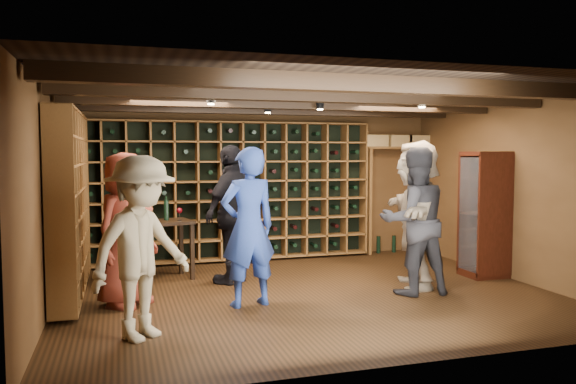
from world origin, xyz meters
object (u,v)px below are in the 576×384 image
object	(u,v)px
guest_beige	(417,214)
guest_woman_black	(233,214)
man_blue_shirt	(248,227)
guest_khaki	(141,248)
tasting_table	(151,228)
man_grey_suit	(414,221)
guest_red_floral	(125,229)
display_cabinet	(484,217)

from	to	relation	value
guest_beige	guest_woman_black	bearing A→B (deg)	-92.13
guest_woman_black	guest_beige	bearing A→B (deg)	116.01
man_blue_shirt	guest_beige	size ratio (longest dim) A/B	0.95
man_blue_shirt	guest_khaki	size ratio (longest dim) A/B	1.05
guest_khaki	tasting_table	size ratio (longest dim) A/B	1.47
man_grey_suit	guest_woman_black	size ratio (longest dim) A/B	0.98
guest_red_floral	man_grey_suit	bearing A→B (deg)	-58.60
man_blue_shirt	guest_red_floral	size ratio (longest dim) A/B	1.03
man_grey_suit	guest_beige	bearing A→B (deg)	-120.49
guest_red_floral	tasting_table	distance (m)	1.27
guest_woman_black	guest_khaki	world-z (taller)	guest_woman_black
guest_red_floral	tasting_table	world-z (taller)	guest_red_floral
tasting_table	guest_khaki	bearing A→B (deg)	-108.69
display_cabinet	guest_red_floral	xyz separation A→B (m)	(-4.90, -0.13, 0.03)
display_cabinet	man_grey_suit	distance (m)	1.57
man_blue_shirt	guest_red_floral	distance (m)	1.41
man_blue_shirt	man_grey_suit	size ratio (longest dim) A/B	1.00
man_blue_shirt	display_cabinet	bearing A→B (deg)	177.14
man_blue_shirt	tasting_table	xyz separation A→B (m)	(-1.00, 1.63, -0.18)
tasting_table	man_grey_suit	bearing A→B (deg)	-41.96
guest_beige	tasting_table	size ratio (longest dim) A/B	1.62
guest_woman_black	tasting_table	bearing A→B (deg)	-64.43
man_blue_shirt	guest_red_floral	bearing A→B (deg)	-28.96
guest_beige	man_blue_shirt	bearing A→B (deg)	-63.28
guest_khaki	tasting_table	distance (m)	2.47
man_grey_suit	guest_khaki	size ratio (longest dim) A/B	1.05
guest_beige	man_grey_suit	bearing A→B (deg)	-14.45
guest_woman_black	guest_beige	size ratio (longest dim) A/B	0.97
guest_woman_black	guest_beige	world-z (taller)	guest_beige
man_blue_shirt	guest_woman_black	size ratio (longest dim) A/B	0.98
man_grey_suit	guest_beige	distance (m)	0.41
guest_red_floral	guest_beige	size ratio (longest dim) A/B	0.92
guest_beige	guest_red_floral	bearing A→B (deg)	-72.39
man_grey_suit	guest_beige	world-z (taller)	guest_beige
display_cabinet	guest_red_floral	size ratio (longest dim) A/B	0.99
man_blue_shirt	man_grey_suit	xyz separation A→B (m)	(2.10, -0.05, 0.00)
man_blue_shirt	tasting_table	distance (m)	1.92
display_cabinet	guest_khaki	bearing A→B (deg)	-163.90
display_cabinet	guest_khaki	size ratio (longest dim) A/B	1.01
guest_red_floral	guest_beige	bearing A→B (deg)	-52.95
display_cabinet	guest_woman_black	bearing A→B (deg)	169.48
guest_red_floral	guest_khaki	size ratio (longest dim) A/B	1.02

